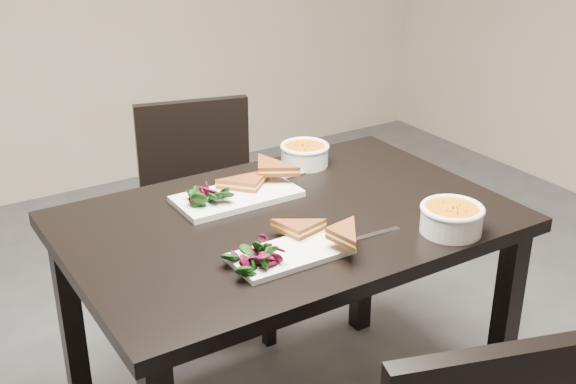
{
  "coord_description": "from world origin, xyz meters",
  "views": [
    {
      "loc": [
        -0.78,
        -1.25,
        1.61
      ],
      "look_at": [
        0.18,
        0.28,
        0.82
      ],
      "focal_mm": 45.31,
      "sensor_mm": 36.0,
      "label": 1
    }
  ],
  "objects_px": {
    "soup_bowl_near": "(452,217)",
    "soup_bowl_far": "(305,153)",
    "plate_far": "(237,196)",
    "chair_far": "(202,204)",
    "plate_near": "(290,254)",
    "table": "(288,247)"
  },
  "relations": [
    {
      "from": "soup_bowl_near",
      "to": "soup_bowl_far",
      "type": "relative_size",
      "value": 1.06
    },
    {
      "from": "soup_bowl_near",
      "to": "plate_far",
      "type": "relative_size",
      "value": 0.47
    },
    {
      "from": "chair_far",
      "to": "plate_near",
      "type": "relative_size",
      "value": 2.89
    },
    {
      "from": "chair_far",
      "to": "plate_far",
      "type": "height_order",
      "value": "chair_far"
    },
    {
      "from": "soup_bowl_near",
      "to": "soup_bowl_far",
      "type": "bearing_deg",
      "value": 95.98
    },
    {
      "from": "table",
      "to": "soup_bowl_near",
      "type": "height_order",
      "value": "soup_bowl_near"
    },
    {
      "from": "chair_far",
      "to": "plate_far",
      "type": "distance_m",
      "value": 0.63
    },
    {
      "from": "table",
      "to": "plate_far",
      "type": "xyz_separation_m",
      "value": [
        -0.07,
        0.17,
        0.11
      ]
    },
    {
      "from": "chair_far",
      "to": "soup_bowl_far",
      "type": "distance_m",
      "value": 0.55
    },
    {
      "from": "plate_near",
      "to": "soup_bowl_near",
      "type": "distance_m",
      "value": 0.44
    },
    {
      "from": "chair_far",
      "to": "soup_bowl_near",
      "type": "relative_size",
      "value": 5.09
    },
    {
      "from": "plate_near",
      "to": "plate_far",
      "type": "xyz_separation_m",
      "value": [
        0.05,
        0.37,
        0.0
      ]
    },
    {
      "from": "table",
      "to": "soup_bowl_far",
      "type": "bearing_deg",
      "value": 49.84
    },
    {
      "from": "soup_bowl_near",
      "to": "plate_far",
      "type": "height_order",
      "value": "soup_bowl_near"
    },
    {
      "from": "soup_bowl_near",
      "to": "plate_far",
      "type": "bearing_deg",
      "value": 128.09
    },
    {
      "from": "plate_near",
      "to": "plate_far",
      "type": "bearing_deg",
      "value": 81.95
    },
    {
      "from": "chair_far",
      "to": "plate_near",
      "type": "distance_m",
      "value": 0.98
    },
    {
      "from": "chair_far",
      "to": "plate_near",
      "type": "height_order",
      "value": "chair_far"
    },
    {
      "from": "plate_far",
      "to": "soup_bowl_far",
      "type": "xyz_separation_m",
      "value": [
        0.31,
        0.12,
        0.03
      ]
    },
    {
      "from": "table",
      "to": "chair_far",
      "type": "distance_m",
      "value": 0.74
    },
    {
      "from": "plate_far",
      "to": "soup_bowl_far",
      "type": "relative_size",
      "value": 2.26
    },
    {
      "from": "chair_far",
      "to": "soup_bowl_far",
      "type": "bearing_deg",
      "value": -53.9
    }
  ]
}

